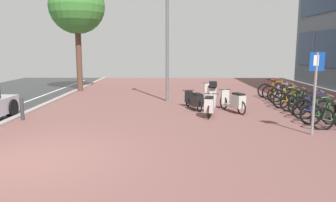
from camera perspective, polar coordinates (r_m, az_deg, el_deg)
The scene contains 19 objects.
ground at distance 7.30m, azimuth -11.22°, elevation -10.17°, with size 21.00×40.00×0.13m.
bicycle_rack_00 at distance 10.76m, azimuth 26.89°, elevation -2.73°, with size 1.39×0.48×0.98m.
bicycle_rack_01 at distance 11.37m, azimuth 25.05°, elevation -2.02°, with size 1.36×0.48×0.97m.
bicycle_rack_02 at distance 12.05m, azimuth 23.94°, elevation -1.31°, with size 1.38×0.49×1.01m.
bicycle_rack_03 at distance 12.74m, azimuth 23.06°, elevation -0.73°, with size 1.40×0.48×1.01m.
bicycle_rack_04 at distance 13.37m, azimuth 21.49°, elevation -0.29°, with size 1.27×0.47×0.94m.
bicycle_rack_05 at distance 14.01m, azimuth 20.16°, elevation 0.20°, with size 1.29×0.48×0.95m.
bicycle_rack_06 at distance 14.73m, azimuth 19.75°, elevation 0.64°, with size 1.34×0.48×0.96m.
bicycle_rack_07 at distance 15.43m, azimuth 19.10°, elevation 1.00°, with size 1.29×0.48×0.93m.
bicycle_rack_08 at distance 16.11m, azimuth 18.30°, elevation 1.41°, with size 1.32×0.52×0.97m.
bicycle_rack_09 at distance 16.79m, azimuth 17.54°, elevation 1.76°, with size 1.39×0.48×0.99m.
scooter_near at distance 12.52m, azimuth 11.48°, elevation -0.11°, with size 0.85×1.70×0.81m.
scooter_mid at distance 11.64m, azimuth 7.24°, elevation -0.76°, with size 0.64×1.65×0.76m.
scooter_far at distance 14.33m, azimuth 7.45°, elevation 1.41°, with size 0.52×1.84×1.04m.
scooter_extra at distance 12.84m, azimuth 4.71°, elevation 0.10°, with size 0.77×1.68×0.71m.
parking_sign at distance 9.75m, azimuth 24.14°, elevation 2.69°, with size 0.40×0.07×2.27m.
lamp_post at distance 14.83m, azimuth -0.13°, elevation 12.11°, with size 0.20×0.52×5.65m.
street_tree at distance 19.17m, azimuth -15.51°, elevation 15.51°, with size 3.01×3.01×6.16m.
bollard_far at distance 11.96m, azimuth -23.94°, elevation -1.25°, with size 0.12×0.12×0.76m.
Camera 1 is at (2.87, -6.75, 2.36)m, focal length 35.22 mm.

